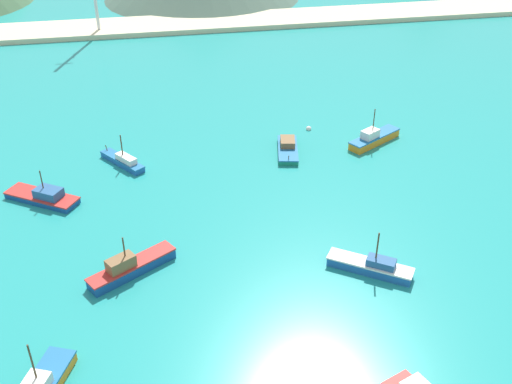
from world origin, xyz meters
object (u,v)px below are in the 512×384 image
Objects in this scene: fishing_boat_2 at (288,148)px; fishing_boat_6 at (123,161)px; fishing_boat_7 at (130,267)px; fishing_boat_0 at (371,266)px; fishing_boat_4 at (44,196)px; fishing_boat_8 at (374,138)px; buoy_1 at (309,129)px.

fishing_boat_6 is at bearing 178.48° from fishing_boat_2.
fishing_boat_6 is 0.80× the size of fishing_boat_7.
fishing_boat_0 is at bearing -48.05° from fishing_boat_6.
fishing_boat_4 reaches higher than fishing_boat_2.
fishing_boat_4 is at bearing -171.18° from fishing_boat_8.
fishing_boat_2 is 37.75m from fishing_boat_4.
fishing_boat_6 is 32.14m from buoy_1.
buoy_1 is (30.76, 33.37, -0.82)m from fishing_boat_7.
fishing_boat_7 is 47.81m from fishing_boat_8.
fishing_boat_6 is at bearing -168.25° from buoy_1.
fishing_boat_2 is 0.88× the size of fishing_boat_7.
fishing_boat_2 is 0.92× the size of fishing_boat_8.
fishing_boat_4 is 1.01× the size of fishing_boat_7.
buoy_1 is (5.48, 7.23, -0.51)m from fishing_boat_2.
fishing_boat_8 reaches higher than fishing_boat_6.
fishing_boat_8 is at bearing 69.14° from fishing_boat_0.
fishing_boat_2 is 0.86× the size of fishing_boat_4.
fishing_boat_7 is 1.05× the size of fishing_boat_8.
buoy_1 is (-9.12, 6.99, -0.79)m from fishing_boat_8.
fishing_boat_8 reaches higher than fishing_boat_4.
fishing_boat_8 is (11.96, 31.39, 0.15)m from fishing_boat_0.
fishing_boat_0 is at bearing -94.23° from buoy_1.
fishing_boat_4 is 21.78m from fishing_boat_7.
fishing_boat_2 is 9.09m from buoy_1.
fishing_boat_6 is (-25.98, 0.69, 0.04)m from fishing_boat_2.
fishing_boat_4 is (-39.58, 23.40, -0.05)m from fishing_boat_0.
fishing_boat_0 reaches higher than fishing_boat_6.
fishing_boat_0 is at bearing -85.16° from fishing_boat_2.
fishing_boat_2 is (-2.64, 31.15, -0.13)m from fishing_boat_0.
fishing_boat_0 is 1.13× the size of fishing_boat_6.
fishing_boat_4 is 1.27× the size of fishing_boat_6.
fishing_boat_0 is 0.89× the size of fishing_boat_4.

